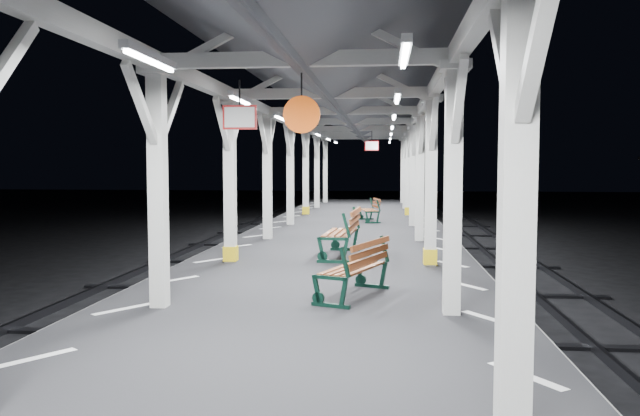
# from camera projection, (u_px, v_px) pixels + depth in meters

# --- Properties ---
(ground) EXTENTS (120.00, 120.00, 0.00)m
(ground) POSITION_uv_depth(u_px,v_px,m) (318.00, 341.00, 10.54)
(ground) COLOR black
(ground) RESTS_ON ground
(platform) EXTENTS (6.00, 50.00, 1.00)m
(platform) POSITION_uv_depth(u_px,v_px,m) (318.00, 312.00, 10.51)
(platform) COLOR black
(platform) RESTS_ON ground
(hazard_stripes_left) EXTENTS (1.00, 48.00, 0.01)m
(hazard_stripes_left) POSITION_uv_depth(u_px,v_px,m) (177.00, 280.00, 10.73)
(hazard_stripes_left) COLOR silver
(hazard_stripes_left) RESTS_ON platform
(hazard_stripes_right) EXTENTS (1.00, 48.00, 0.01)m
(hazard_stripes_right) POSITION_uv_depth(u_px,v_px,m) (466.00, 285.00, 10.21)
(hazard_stripes_right) COLOR silver
(hazard_stripes_right) RESTS_ON platform
(track_left) EXTENTS (2.20, 60.00, 0.16)m
(track_left) POSITION_uv_depth(u_px,v_px,m) (38.00, 328.00, 11.06)
(track_left) COLOR #2D2D33
(track_left) RESTS_ON ground
(track_right) EXTENTS (2.20, 60.00, 0.16)m
(track_right) POSITION_uv_depth(u_px,v_px,m) (627.00, 345.00, 10.01)
(track_right) COLOR #2D2D33
(track_right) RESTS_ON ground
(canopy) EXTENTS (5.40, 49.00, 4.65)m
(canopy) POSITION_uv_depth(u_px,v_px,m) (318.00, 68.00, 10.20)
(canopy) COLOR silver
(canopy) RESTS_ON platform
(bench_near) EXTENTS (1.10, 1.71, 0.87)m
(bench_near) POSITION_uv_depth(u_px,v_px,m) (359.00, 267.00, 9.27)
(bench_near) COLOR #0D2E23
(bench_near) RESTS_ON platform
(bench_mid) EXTENTS (0.83, 1.95, 1.03)m
(bench_mid) POSITION_uv_depth(u_px,v_px,m) (345.00, 231.00, 13.37)
(bench_mid) COLOR #0D2E23
(bench_mid) RESTS_ON platform
(bench_far) EXTENTS (0.80, 1.54, 0.80)m
(bench_far) POSITION_uv_depth(u_px,v_px,m) (372.00, 209.00, 21.68)
(bench_far) COLOR #0D2E23
(bench_far) RESTS_ON platform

